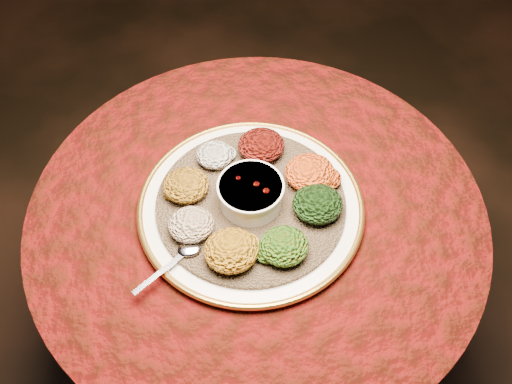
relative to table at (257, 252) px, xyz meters
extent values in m
plane|color=black|center=(0.00, 0.00, -0.55)|extent=(4.00, 4.00, 0.00)
cylinder|color=black|center=(0.00, 0.00, -0.53)|extent=(0.44, 0.44, 0.04)
cylinder|color=black|center=(0.00, 0.00, -0.21)|extent=(0.12, 0.12, 0.68)
cylinder|color=black|center=(0.00, 0.00, 0.15)|extent=(0.80, 0.80, 0.04)
cylinder|color=#420705|center=(0.00, 0.00, 0.00)|extent=(0.93, 0.93, 0.34)
cylinder|color=#420705|center=(0.00, 0.00, 0.17)|extent=(0.96, 0.96, 0.01)
cylinder|color=white|center=(-0.01, 0.00, 0.19)|extent=(0.59, 0.59, 0.02)
torus|color=gold|center=(-0.01, 0.00, 0.20)|extent=(0.47, 0.47, 0.01)
cylinder|color=brown|center=(-0.01, 0.00, 0.20)|extent=(0.51, 0.51, 0.01)
cylinder|color=white|center=(-0.01, 0.00, 0.24)|extent=(0.13, 0.13, 0.06)
cylinder|color=white|center=(-0.01, 0.00, 0.26)|extent=(0.13, 0.13, 0.01)
cylinder|color=#551304|center=(-0.01, 0.00, 0.25)|extent=(0.11, 0.11, 0.01)
ellipsoid|color=silver|center=(-0.15, -0.09, 0.21)|extent=(0.05, 0.03, 0.01)
cube|color=silver|center=(-0.21, -0.13, 0.21)|extent=(0.11, 0.08, 0.00)
ellipsoid|color=beige|center=(-0.07, 0.12, 0.23)|extent=(0.08, 0.08, 0.04)
ellipsoid|color=black|center=(0.03, 0.12, 0.23)|extent=(0.10, 0.10, 0.05)
ellipsoid|color=#B9730F|center=(0.12, 0.03, 0.23)|extent=(0.10, 0.10, 0.05)
ellipsoid|color=black|center=(0.11, -0.05, 0.23)|extent=(0.10, 0.10, 0.05)
ellipsoid|color=#AC300B|center=(0.03, -0.13, 0.23)|extent=(0.09, 0.09, 0.05)
ellipsoid|color=#9D690D|center=(-0.07, -0.12, 0.23)|extent=(0.10, 0.10, 0.05)
ellipsoid|color=maroon|center=(-0.14, -0.05, 0.23)|extent=(0.09, 0.08, 0.04)
ellipsoid|color=#985F12|center=(-0.14, 0.05, 0.23)|extent=(0.10, 0.09, 0.05)
camera|label=1|loc=(-0.13, -0.67, 1.15)|focal=40.00mm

